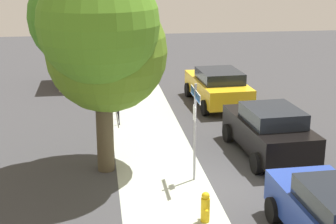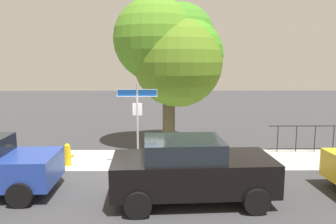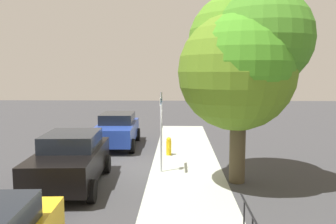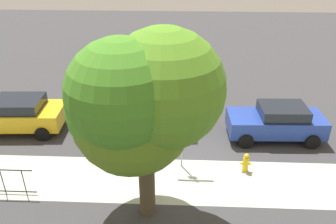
% 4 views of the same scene
% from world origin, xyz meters
% --- Properties ---
extents(ground_plane, '(60.00, 60.00, 0.00)m').
position_xyz_m(ground_plane, '(0.00, 0.00, 0.00)').
color(ground_plane, '#38383A').
extents(sidewalk_strip, '(24.00, 2.60, 0.00)m').
position_xyz_m(sidewalk_strip, '(2.00, 1.30, 0.00)').
color(sidewalk_strip, '#A6ADA0').
rests_on(sidewalk_strip, ground_plane).
extents(street_sign, '(1.34, 0.07, 2.85)m').
position_xyz_m(street_sign, '(0.35, 0.40, 1.98)').
color(street_sign, '#9EA0A5').
rests_on(street_sign, ground_plane).
extents(shade_tree, '(4.42, 3.99, 6.14)m').
position_xyz_m(shade_tree, '(1.63, 2.99, 4.03)').
color(shade_tree, '#483F2B').
rests_on(shade_tree, ground_plane).
extents(car_black, '(4.20, 2.24, 1.64)m').
position_xyz_m(car_black, '(1.94, -2.35, 0.84)').
color(car_black, black).
rests_on(car_black, ground_plane).
extents(car_yellow, '(4.52, 2.31, 1.57)m').
position_xyz_m(car_yellow, '(8.01, -2.10, 0.82)').
color(car_yellow, gold).
rests_on(car_yellow, ground_plane).
extents(iron_fence, '(5.23, 0.04, 1.07)m').
position_xyz_m(iron_fence, '(8.01, 2.30, 0.57)').
color(iron_fence, black).
rests_on(iron_fence, ground_plane).
extents(utility_shed, '(3.31, 2.59, 2.52)m').
position_xyz_m(utility_shed, '(12.63, 3.80, 1.29)').
color(utility_shed, tan).
rests_on(utility_shed, ground_plane).
extents(fire_hydrant, '(0.42, 0.22, 0.78)m').
position_xyz_m(fire_hydrant, '(-2.11, 0.60, 0.38)').
color(fire_hydrant, yellow).
rests_on(fire_hydrant, ground_plane).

